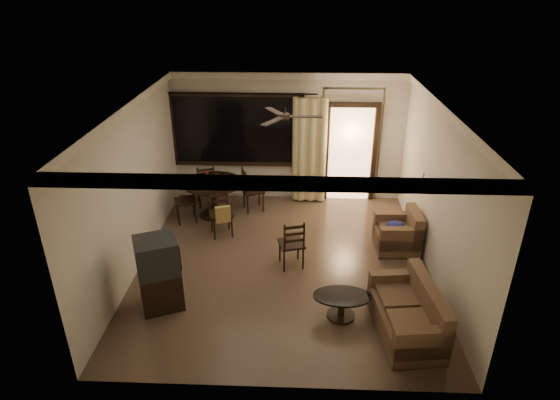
{
  "coord_description": "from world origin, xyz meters",
  "views": [
    {
      "loc": [
        0.21,
        -6.93,
        4.59
      ],
      "look_at": [
        -0.08,
        0.2,
        1.14
      ],
      "focal_mm": 30.0,
      "sensor_mm": 36.0,
      "label": 1
    }
  ],
  "objects_px": {
    "dining_table": "(213,189)",
    "side_chair": "(292,252)",
    "armchair": "(399,234)",
    "dining_chair_north": "(206,192)",
    "sofa": "(410,315)",
    "dining_chair_west": "(187,208)",
    "dining_chair_south": "(222,220)",
    "dining_chair_east": "(253,198)",
    "tv_cabinet": "(159,273)",
    "coffee_table": "(342,302)"
  },
  "relations": [
    {
      "from": "dining_chair_east",
      "to": "dining_chair_north",
      "type": "xyz_separation_m",
      "value": [
        -1.05,
        0.23,
        0.0
      ]
    },
    {
      "from": "dining_chair_north",
      "to": "sofa",
      "type": "xyz_separation_m",
      "value": [
        3.6,
        -3.97,
        0.02
      ]
    },
    {
      "from": "dining_table",
      "to": "dining_chair_south",
      "type": "height_order",
      "value": "dining_table"
    },
    {
      "from": "dining_chair_north",
      "to": "armchair",
      "type": "distance_m",
      "value": 4.24
    },
    {
      "from": "dining_table",
      "to": "sofa",
      "type": "bearing_deg",
      "value": -46.06
    },
    {
      "from": "dining_chair_north",
      "to": "dining_chair_east",
      "type": "bearing_deg",
      "value": 148.27
    },
    {
      "from": "tv_cabinet",
      "to": "dining_table",
      "type": "bearing_deg",
      "value": 61.0
    },
    {
      "from": "dining_table",
      "to": "dining_chair_north",
      "type": "xyz_separation_m",
      "value": [
        -0.26,
        0.51,
        -0.31
      ]
    },
    {
      "from": "dining_chair_north",
      "to": "dining_table",
      "type": "bearing_deg",
      "value": 97.95
    },
    {
      "from": "armchair",
      "to": "dining_chair_south",
      "type": "bearing_deg",
      "value": 171.93
    },
    {
      "from": "tv_cabinet",
      "to": "coffee_table",
      "type": "distance_m",
      "value": 2.74
    },
    {
      "from": "dining_chair_east",
      "to": "dining_chair_south",
      "type": "xyz_separation_m",
      "value": [
        -0.51,
        -1.08,
        0.02
      ]
    },
    {
      "from": "dining_table",
      "to": "dining_chair_north",
      "type": "relative_size",
      "value": 1.27
    },
    {
      "from": "coffee_table",
      "to": "sofa",
      "type": "bearing_deg",
      "value": -18.5
    },
    {
      "from": "dining_chair_west",
      "to": "coffee_table",
      "type": "height_order",
      "value": "dining_chair_west"
    },
    {
      "from": "dining_chair_west",
      "to": "dining_chair_south",
      "type": "bearing_deg",
      "value": 36.99
    },
    {
      "from": "dining_chair_east",
      "to": "side_chair",
      "type": "distance_m",
      "value": 2.29
    },
    {
      "from": "armchair",
      "to": "side_chair",
      "type": "bearing_deg",
      "value": -163.24
    },
    {
      "from": "dining_chair_east",
      "to": "armchair",
      "type": "relative_size",
      "value": 1.24
    },
    {
      "from": "dining_chair_north",
      "to": "side_chair",
      "type": "xyz_separation_m",
      "value": [
        1.91,
        -2.35,
        -0.01
      ]
    },
    {
      "from": "dining_chair_north",
      "to": "tv_cabinet",
      "type": "distance_m",
      "value": 3.52
    },
    {
      "from": "dining_chair_south",
      "to": "coffee_table",
      "type": "distance_m",
      "value": 3.17
    },
    {
      "from": "dining_chair_east",
      "to": "coffee_table",
      "type": "relative_size",
      "value": 1.11
    },
    {
      "from": "dining_chair_south",
      "to": "dining_chair_north",
      "type": "relative_size",
      "value": 1.0
    },
    {
      "from": "dining_chair_north",
      "to": "armchair",
      "type": "xyz_separation_m",
      "value": [
        3.88,
        -1.71,
        0.03
      ]
    },
    {
      "from": "tv_cabinet",
      "to": "sofa",
      "type": "height_order",
      "value": "tv_cabinet"
    },
    {
      "from": "tv_cabinet",
      "to": "armchair",
      "type": "relative_size",
      "value": 1.5
    },
    {
      "from": "dining_chair_west",
      "to": "sofa",
      "type": "xyz_separation_m",
      "value": [
        3.85,
        -3.19,
        0.02
      ]
    },
    {
      "from": "dining_chair_south",
      "to": "tv_cabinet",
      "type": "distance_m",
      "value": 2.28
    },
    {
      "from": "dining_chair_east",
      "to": "dining_chair_north",
      "type": "relative_size",
      "value": 1.0
    },
    {
      "from": "dining_chair_south",
      "to": "tv_cabinet",
      "type": "height_order",
      "value": "tv_cabinet"
    },
    {
      "from": "dining_chair_south",
      "to": "armchair",
      "type": "distance_m",
      "value": 3.36
    },
    {
      "from": "dining_chair_west",
      "to": "dining_chair_east",
      "type": "height_order",
      "value": "same"
    },
    {
      "from": "armchair",
      "to": "dining_chair_east",
      "type": "bearing_deg",
      "value": 151.07
    },
    {
      "from": "dining_chair_north",
      "to": "armchair",
      "type": "height_order",
      "value": "dining_chair_north"
    },
    {
      "from": "dining_table",
      "to": "side_chair",
      "type": "height_order",
      "value": "dining_table"
    },
    {
      "from": "tv_cabinet",
      "to": "sofa",
      "type": "xyz_separation_m",
      "value": [
        3.64,
        -0.46,
        -0.28
      ]
    },
    {
      "from": "dining_chair_north",
      "to": "dining_chair_west",
      "type": "bearing_deg",
      "value": 52.64
    },
    {
      "from": "tv_cabinet",
      "to": "coffee_table",
      "type": "relative_size",
      "value": 1.35
    },
    {
      "from": "dining_table",
      "to": "side_chair",
      "type": "bearing_deg",
      "value": -48.14
    },
    {
      "from": "dining_table",
      "to": "coffee_table",
      "type": "height_order",
      "value": "dining_table"
    },
    {
      "from": "dining_chair_north",
      "to": "sofa",
      "type": "bearing_deg",
      "value": 112.96
    },
    {
      "from": "armchair",
      "to": "side_chair",
      "type": "distance_m",
      "value": 2.07
    },
    {
      "from": "dining_chair_north",
      "to": "sofa",
      "type": "distance_m",
      "value": 5.36
    },
    {
      "from": "dining_chair_east",
      "to": "dining_chair_south",
      "type": "bearing_deg",
      "value": 135.7
    },
    {
      "from": "dining_chair_east",
      "to": "coffee_table",
      "type": "height_order",
      "value": "dining_chair_east"
    },
    {
      "from": "dining_chair_west",
      "to": "dining_chair_south",
      "type": "xyz_separation_m",
      "value": [
        0.8,
        -0.53,
        0.02
      ]
    },
    {
      "from": "dining_chair_west",
      "to": "coffee_table",
      "type": "distance_m",
      "value": 4.11
    },
    {
      "from": "coffee_table",
      "to": "side_chair",
      "type": "xyz_separation_m",
      "value": [
        -0.76,
        1.31,
        0.02
      ]
    },
    {
      "from": "dining_chair_east",
      "to": "tv_cabinet",
      "type": "bearing_deg",
      "value": 142.37
    }
  ]
}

